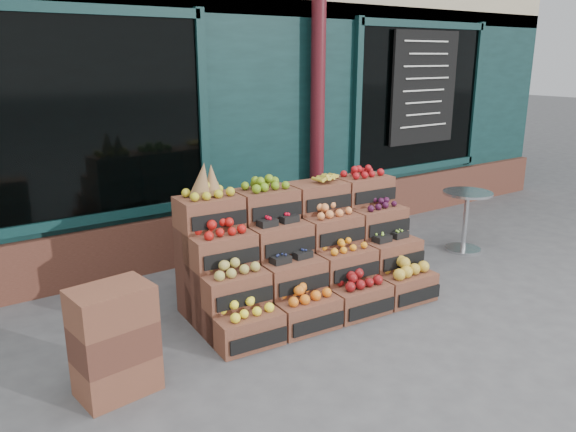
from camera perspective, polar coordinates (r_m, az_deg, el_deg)
ground at (r=5.36m, az=6.15°, el=-10.14°), size 60.00×60.00×0.00m
shop_facade at (r=9.28m, az=-15.35°, el=15.71°), size 12.00×6.24×4.80m
crate_display at (r=5.47m, az=1.62°, el=-4.37°), size 2.40×1.29×1.45m
spare_crates at (r=4.24m, az=-17.23°, el=-12.04°), size 0.58×0.44×0.81m
bistro_table at (r=7.26m, az=17.62°, el=0.18°), size 0.60×0.60×0.75m
shopkeeper at (r=6.85m, az=-22.13°, el=2.65°), size 0.68×0.46×1.82m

